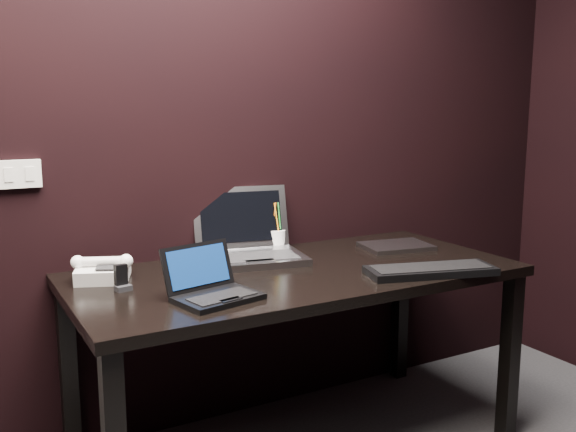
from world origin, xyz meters
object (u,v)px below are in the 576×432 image
closed_laptop (396,246)px  desk_phone (103,271)px  pen_cup (277,239)px  desk (297,289)px  netbook (212,288)px  silver_laptop (249,246)px  mobile_phone (122,281)px  ext_keyboard (431,270)px

closed_laptop → desk_phone: (-1.25, 0.09, 0.03)m
pen_cup → desk: bearing=-105.5°
desk_phone → pen_cup: size_ratio=1.08×
desk_phone → pen_cup: 0.79m
pen_cup → netbook: bearing=-135.1°
silver_laptop → desk_phone: silver_laptop is taller
closed_laptop → mobile_phone: mobile_phone is taller
desk → pen_cup: (0.09, 0.33, 0.13)m
desk → ext_keyboard: 0.51m
desk → closed_laptop: closed_laptop is taller
desk_phone → mobile_phone: desk_phone is taller
ext_keyboard → closed_laptop: 0.43m
ext_keyboard → pen_cup: (-0.31, 0.63, 0.03)m
ext_keyboard → mobile_phone: (-1.06, 0.35, 0.02)m
closed_laptop → pen_cup: pen_cup is taller
silver_laptop → ext_keyboard: 0.73m
ext_keyboard → silver_laptop: bearing=132.2°
ext_keyboard → desk: bearing=143.4°
netbook → silver_laptop: 0.54m
desk → silver_laptop: 0.29m
netbook → pen_cup: (0.51, 0.51, 0.01)m
ext_keyboard → pen_cup: bearing=116.5°
ext_keyboard → pen_cup: pen_cup is taller
silver_laptop → desk_phone: 0.60m
silver_laptop → pen_cup: 0.20m
closed_laptop → pen_cup: (-0.47, 0.23, 0.04)m
desk → desk_phone: 0.72m
desk_phone → pen_cup: (0.78, 0.13, 0.01)m
desk → silver_laptop: size_ratio=3.65×
pen_cup → ext_keyboard: bearing=-63.5°
silver_laptop → closed_laptop: silver_laptop is taller
netbook → desk_phone: netbook is taller
desk_phone → pen_cup: bearing=9.6°
netbook → mobile_phone: bearing=134.5°
desk_phone → silver_laptop: bearing=3.9°
closed_laptop → mobile_phone: size_ratio=3.60×
netbook → desk_phone: 0.46m
netbook → ext_keyboard: size_ratio=0.60×
netbook → closed_laptop: 1.03m
netbook → mobile_phone: (-0.23, 0.24, -0.00)m
closed_laptop → desk: bearing=-169.6°
netbook → closed_laptop: netbook is taller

